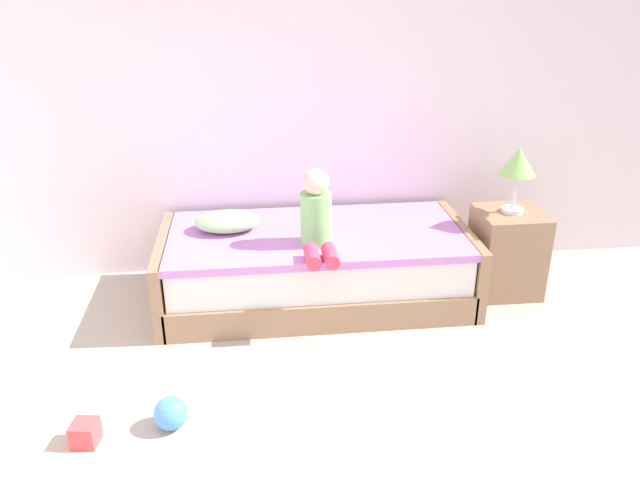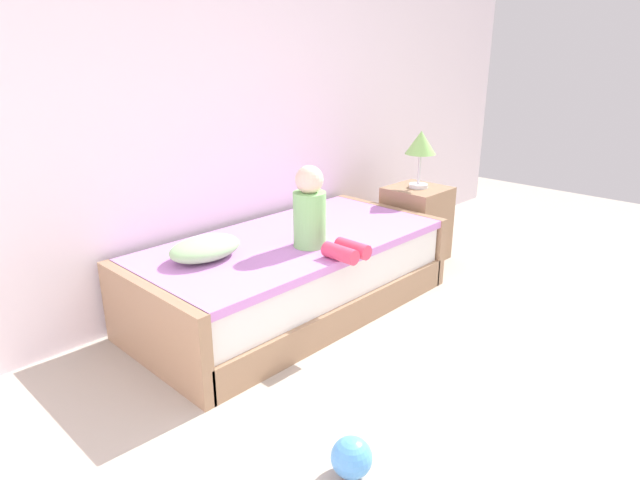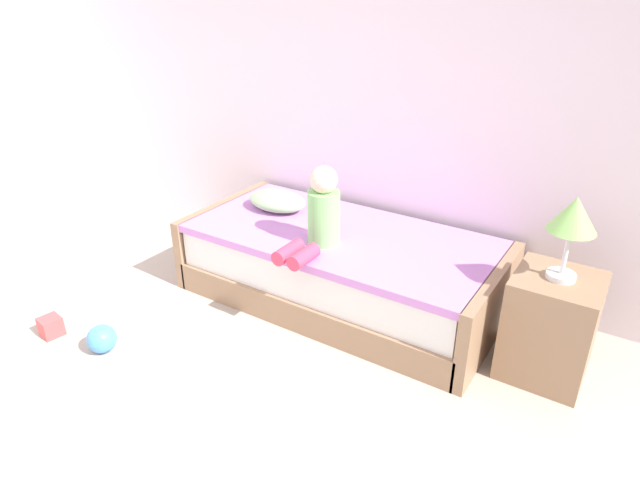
# 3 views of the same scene
# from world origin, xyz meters

# --- Properties ---
(ground_plane) EXTENTS (9.20, 9.20, 0.00)m
(ground_plane) POSITION_xyz_m (0.00, 0.00, 0.00)
(ground_plane) COLOR #B2A899
(wall_rear) EXTENTS (7.20, 0.10, 2.90)m
(wall_rear) POSITION_xyz_m (0.00, 2.60, 1.45)
(wall_rear) COLOR white
(wall_rear) RESTS_ON ground
(bed) EXTENTS (2.11, 1.00, 0.50)m
(bed) POSITION_xyz_m (0.12, 2.00, 0.25)
(bed) COLOR #997556
(bed) RESTS_ON ground
(nightstand) EXTENTS (0.44, 0.44, 0.60)m
(nightstand) POSITION_xyz_m (1.47, 1.96, 0.30)
(nightstand) COLOR #997556
(nightstand) RESTS_ON ground
(table_lamp) EXTENTS (0.24, 0.24, 0.45)m
(table_lamp) POSITION_xyz_m (1.47, 1.96, 0.94)
(table_lamp) COLOR silver
(table_lamp) RESTS_ON nightstand
(child_figure) EXTENTS (0.20, 0.51, 0.50)m
(child_figure) POSITION_xyz_m (0.10, 1.77, 0.70)
(child_figure) COLOR #7FC672
(child_figure) RESTS_ON bed
(pillow) EXTENTS (0.44, 0.30, 0.13)m
(pillow) POSITION_xyz_m (-0.47, 2.10, 0.56)
(pillow) COLOR #99CC8C
(pillow) RESTS_ON bed
(toy_ball) EXTENTS (0.17, 0.17, 0.17)m
(toy_ball) POSITION_xyz_m (-0.75, 0.73, 0.09)
(toy_ball) COLOR #4C99E5
(toy_ball) RESTS_ON ground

